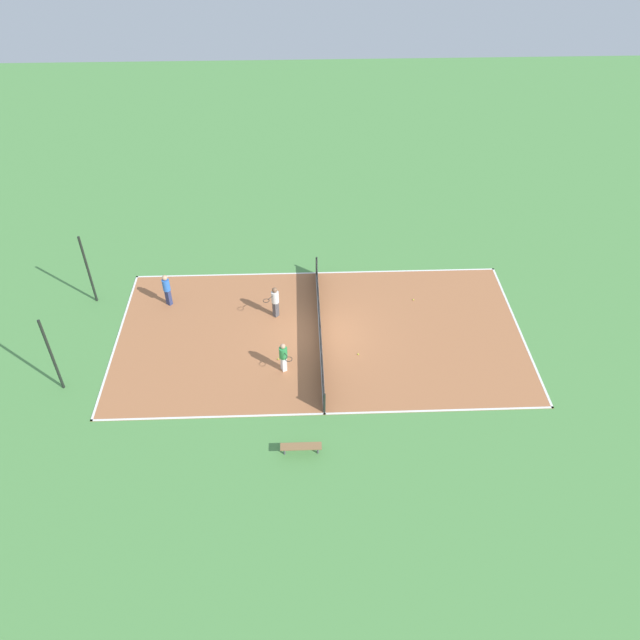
# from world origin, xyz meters

# --- Properties ---
(ground_plane) EXTENTS (80.00, 80.00, 0.00)m
(ground_plane) POSITION_xyz_m (0.00, 0.00, 0.00)
(ground_plane) COLOR #518E47
(court_surface) EXTENTS (9.98, 19.08, 0.02)m
(court_surface) POSITION_xyz_m (0.00, 0.00, 0.01)
(court_surface) COLOR #AD6B42
(court_surface) RESTS_ON ground_plane
(tennis_net) EXTENTS (9.78, 0.10, 1.05)m
(tennis_net) POSITION_xyz_m (0.00, 0.00, 0.56)
(tennis_net) COLOR black
(tennis_net) RESTS_ON court_surface
(bench) EXTENTS (0.36, 1.59, 0.45)m
(bench) POSITION_xyz_m (-6.91, 0.98, 0.39)
(bench) COLOR olive
(bench) RESTS_ON ground_plane
(player_near_blue) EXTENTS (0.50, 0.50, 1.75)m
(player_near_blue) POSITION_xyz_m (2.56, 7.42, 1.03)
(player_near_blue) COLOR navy
(player_near_blue) RESTS_ON court_surface
(player_far_green) EXTENTS (0.99, 0.68, 1.51)m
(player_far_green) POSITION_xyz_m (-2.32, 1.67, 0.88)
(player_far_green) COLOR white
(player_far_green) RESTS_ON court_surface
(player_far_white) EXTENTS (0.92, 0.87, 1.70)m
(player_far_white) POSITION_xyz_m (1.44, 2.10, 1.00)
(player_far_white) COLOR #4C4C51
(player_far_white) RESTS_ON court_surface
(tennis_ball_midcourt) EXTENTS (0.07, 0.07, 0.07)m
(tennis_ball_midcourt) POSITION_xyz_m (-1.47, -1.68, 0.06)
(tennis_ball_midcourt) COLOR #CCE033
(tennis_ball_midcourt) RESTS_ON court_surface
(tennis_ball_far_baseline) EXTENTS (0.07, 0.07, 0.07)m
(tennis_ball_far_baseline) POSITION_xyz_m (-0.84, 1.65, 0.06)
(tennis_ball_far_baseline) COLOR #CCE033
(tennis_ball_far_baseline) RESTS_ON court_surface
(tennis_ball_near_net) EXTENTS (0.07, 0.07, 0.07)m
(tennis_ball_near_net) POSITION_xyz_m (-1.66, 1.95, 0.06)
(tennis_ball_near_net) COLOR #CCE033
(tennis_ball_near_net) RESTS_ON court_surface
(tennis_ball_left_sideline) EXTENTS (0.07, 0.07, 0.07)m
(tennis_ball_left_sideline) POSITION_xyz_m (2.41, -4.79, 0.06)
(tennis_ball_left_sideline) COLOR #CCE033
(tennis_ball_left_sideline) RESTS_ON court_surface
(fence_post_back_left) EXTENTS (0.12, 0.12, 3.77)m
(fence_post_back_left) POSITION_xyz_m (-3.01, 11.14, 1.88)
(fence_post_back_left) COLOR black
(fence_post_back_left) RESTS_ON ground_plane
(fence_post_back_right) EXTENTS (0.12, 0.12, 3.77)m
(fence_post_back_right) POSITION_xyz_m (3.01, 11.14, 1.88)
(fence_post_back_right) COLOR black
(fence_post_back_right) RESTS_ON ground_plane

